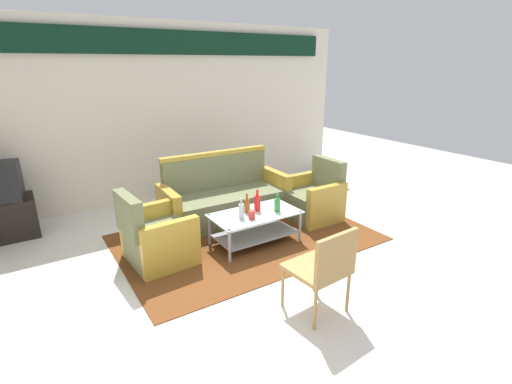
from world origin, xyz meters
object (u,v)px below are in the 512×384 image
object	(u,v)px
bottle_clear	(241,210)
bottle_red	(257,203)
coffee_table	(255,223)
armchair_right	(313,199)
cup	(252,215)
couch	(225,200)
tv_stand	(2,220)
armchair_left	(156,238)
bottle_green	(277,205)
wicker_chair	(324,265)
bottle_brown	(247,205)

from	to	relation	value
bottle_clear	bottle_red	size ratio (longest dim) A/B	0.90
coffee_table	armchair_right	bearing A→B (deg)	12.11
armchair_right	cup	bearing A→B (deg)	106.50
couch	bottle_clear	world-z (taller)	couch
cup	couch	bearing A→B (deg)	80.95
tv_stand	armchair_left	bearing A→B (deg)	-48.39
bottle_green	bottle_red	size ratio (longest dim) A/B	0.86
bottle_clear	tv_stand	xyz separation A→B (m)	(-2.45, 1.92, -0.24)
couch	bottle_red	xyz separation A→B (m)	(0.04, -0.80, 0.20)
coffee_table	bottle_red	bearing A→B (deg)	40.61
armchair_right	bottle_clear	xyz separation A→B (m)	(-1.38, -0.28, 0.22)
cup	bottle_red	bearing A→B (deg)	43.30
couch	bottle_clear	bearing A→B (deg)	75.56
couch	armchair_right	world-z (taller)	couch
couch	armchair_right	xyz separation A→B (m)	(1.13, -0.61, -0.03)
coffee_table	tv_stand	distance (m)	3.27
coffee_table	wicker_chair	bearing A→B (deg)	-99.44
bottle_clear	cup	world-z (taller)	bottle_clear
bottle_red	bottle_brown	size ratio (longest dim) A/B	1.13
bottle_red	wicker_chair	world-z (taller)	wicker_chair
tv_stand	wicker_chair	size ratio (longest dim) A/B	0.95
bottle_red	couch	bearing A→B (deg)	92.97
coffee_table	bottle_red	world-z (taller)	bottle_red
bottle_green	bottle_brown	world-z (taller)	bottle_brown
armchair_left	bottle_brown	size ratio (longest dim) A/B	3.49
bottle_clear	armchair_right	bearing A→B (deg)	11.65
armchair_left	bottle_brown	world-z (taller)	armchair_left
bottle_brown	tv_stand	distance (m)	3.18
cup	armchair_left	bearing A→B (deg)	161.94
armchair_left	bottle_brown	distance (m)	1.16
bottle_red	armchair_left	bearing A→B (deg)	172.72
armchair_right	tv_stand	size ratio (longest dim) A/B	1.06
coffee_table	wicker_chair	xyz separation A→B (m)	(-0.25, -1.52, 0.22)
bottle_green	tv_stand	xyz separation A→B (m)	(-2.94, 1.98, -0.24)
armchair_right	wicker_chair	world-z (taller)	armchair_right
bottle_green	wicker_chair	distance (m)	1.52
armchair_left	bottle_red	distance (m)	1.29
cup	wicker_chair	distance (m)	1.40
bottle_green	cup	world-z (taller)	bottle_green
coffee_table	bottle_red	size ratio (longest dim) A/B	3.99
tv_stand	armchair_right	bearing A→B (deg)	-23.15
coffee_table	bottle_green	world-z (taller)	bottle_green
bottle_green	cup	bearing A→B (deg)	-175.68
bottle_clear	armchair_left	bearing A→B (deg)	165.20
armchair_right	wicker_chair	distance (m)	2.27
couch	wicker_chair	distance (m)	2.40
armchair_right	bottle_red	distance (m)	1.13
armchair_left	armchair_right	xyz separation A→B (m)	(2.35, 0.03, 0.00)
bottle_green	armchair_right	bearing A→B (deg)	21.12
coffee_table	bottle_clear	distance (m)	0.32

